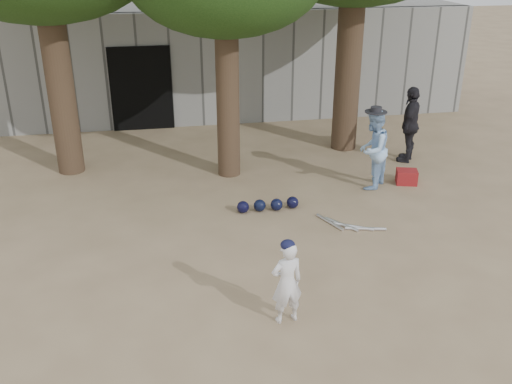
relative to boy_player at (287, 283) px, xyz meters
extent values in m
plane|color=#937C5E|center=(-0.61, 1.15, -0.59)|extent=(70.00, 70.00, 0.00)
imported|color=white|center=(0.00, 0.00, 0.00)|extent=(0.47, 0.35, 1.18)
imported|color=#9AC2EF|center=(2.74, 4.09, 0.22)|extent=(0.99, 1.00, 1.63)
imported|color=black|center=(4.14, 5.40, 0.27)|extent=(0.94, 1.07, 1.73)
cube|color=maroon|center=(3.56, 4.12, -0.44)|extent=(0.49, 0.43, 0.30)
cube|color=gray|center=(-0.61, 9.15, 0.91)|extent=(16.00, 0.35, 3.00)
cube|color=black|center=(-1.81, 8.95, 0.51)|extent=(1.60, 0.08, 2.20)
cube|color=slate|center=(-0.61, 11.65, 0.91)|extent=(16.00, 5.00, 3.00)
sphere|color=black|center=(-0.03, 3.36, -0.48)|extent=(0.23, 0.23, 0.23)
sphere|color=black|center=(0.29, 3.38, -0.48)|extent=(0.23, 0.23, 0.23)
sphere|color=black|center=(0.61, 3.35, -0.48)|extent=(0.23, 0.23, 0.23)
sphere|color=black|center=(0.93, 3.39, -0.48)|extent=(0.23, 0.23, 0.23)
cylinder|color=silver|center=(1.44, 2.63, -0.56)|extent=(0.33, 0.69, 0.06)
cylinder|color=silver|center=(1.62, 2.51, -0.56)|extent=(0.46, 0.62, 0.06)
cylinder|color=silver|center=(1.80, 2.39, -0.56)|extent=(0.65, 0.42, 0.06)
cylinder|color=silver|center=(1.98, 2.27, -0.56)|extent=(0.71, 0.23, 0.06)
cylinder|color=brown|center=(-3.41, 6.15, 2.16)|extent=(0.56, 0.56, 5.50)
cylinder|color=brown|center=(-0.01, 5.35, 1.91)|extent=(0.48, 0.48, 5.00)
cylinder|color=brown|center=(2.99, 6.55, 2.31)|extent=(0.60, 0.60, 5.80)
camera|label=1|loc=(-1.55, -6.12, 4.09)|focal=40.00mm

